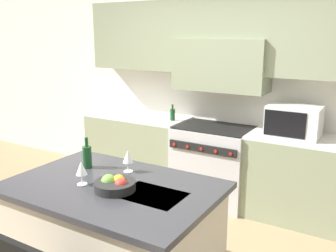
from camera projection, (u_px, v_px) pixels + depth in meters
back_cabinetry at (225, 68)px, 4.51m from camera, size 10.00×0.46×2.70m
back_counter at (214, 163)px, 4.58m from camera, size 3.64×0.62×0.94m
range_stove at (213, 164)px, 4.56m from camera, size 0.90×0.70×0.93m
microwave at (294, 121)px, 3.97m from camera, size 0.54×0.40×0.33m
kitchen_island at (114, 242)px, 2.83m from camera, size 1.53×1.03×0.94m
wine_bottle at (87, 156)px, 3.04m from camera, size 0.07×0.07×0.26m
wine_glass_near at (81, 169)px, 2.69m from camera, size 0.08×0.08×0.18m
wine_glass_far at (128, 157)px, 2.94m from camera, size 0.08×0.08×0.18m
fruit_bowl at (115, 185)px, 2.62m from camera, size 0.29×0.29×0.11m
oil_bottle_on_counter at (172, 114)px, 4.72m from camera, size 0.06×0.06×0.20m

